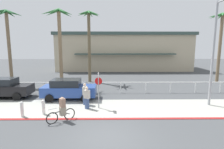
{
  "coord_description": "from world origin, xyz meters",
  "views": [
    {
      "loc": [
        0.14,
        -8.71,
        4.53
      ],
      "look_at": [
        0.32,
        6.0,
        2.16
      ],
      "focal_mm": 30.02,
      "sensor_mm": 36.0,
      "label": 1
    }
  ],
  "objects_px": {
    "stop_sign_bike_lane": "(99,85)",
    "cyclist_black_0": "(62,110)",
    "bollard_2": "(44,107)",
    "palm_tree_2": "(59,30)",
    "palm_tree_3": "(89,28)",
    "car_blue_1": "(69,89)",
    "palm_tree_4": "(221,30)",
    "streetlight_curb": "(215,48)",
    "bollard_1": "(22,109)",
    "pedestrian_1": "(87,99)",
    "car_black_0": "(4,88)",
    "palm_tree_1": "(7,28)",
    "pedestrian_0": "(85,95)"
  },
  "relations": [
    {
      "from": "stop_sign_bike_lane",
      "to": "cyclist_black_0",
      "type": "bearing_deg",
      "value": -132.03
    },
    {
      "from": "bollard_2",
      "to": "palm_tree_2",
      "type": "bearing_deg",
      "value": 96.06
    },
    {
      "from": "palm_tree_3",
      "to": "car_blue_1",
      "type": "height_order",
      "value": "palm_tree_3"
    },
    {
      "from": "bollard_2",
      "to": "palm_tree_2",
      "type": "distance_m",
      "value": 9.67
    },
    {
      "from": "palm_tree_2",
      "to": "palm_tree_4",
      "type": "distance_m",
      "value": 18.46
    },
    {
      "from": "streetlight_curb",
      "to": "stop_sign_bike_lane",
      "type": "bearing_deg",
      "value": -177.55
    },
    {
      "from": "bollard_1",
      "to": "pedestrian_1",
      "type": "relative_size",
      "value": 0.63
    },
    {
      "from": "car_black_0",
      "to": "bollard_2",
      "type": "bearing_deg",
      "value": -40.32
    },
    {
      "from": "bollard_1",
      "to": "palm_tree_1",
      "type": "relative_size",
      "value": 0.12
    },
    {
      "from": "car_blue_1",
      "to": "pedestrian_0",
      "type": "height_order",
      "value": "car_blue_1"
    },
    {
      "from": "palm_tree_1",
      "to": "palm_tree_4",
      "type": "relative_size",
      "value": 1.02
    },
    {
      "from": "stop_sign_bike_lane",
      "to": "pedestrian_1",
      "type": "relative_size",
      "value": 1.61
    },
    {
      "from": "bollard_2",
      "to": "palm_tree_4",
      "type": "relative_size",
      "value": 0.12
    },
    {
      "from": "bollard_2",
      "to": "pedestrian_0",
      "type": "xyz_separation_m",
      "value": [
        2.43,
        2.01,
        0.24
      ]
    },
    {
      "from": "palm_tree_4",
      "to": "car_black_0",
      "type": "height_order",
      "value": "palm_tree_4"
    },
    {
      "from": "palm_tree_4",
      "to": "palm_tree_3",
      "type": "bearing_deg",
      "value": 179.05
    },
    {
      "from": "palm_tree_4",
      "to": "car_blue_1",
      "type": "xyz_separation_m",
      "value": [
        -16.52,
        -7.15,
        -5.37
      ]
    },
    {
      "from": "bollard_2",
      "to": "car_black_0",
      "type": "height_order",
      "value": "car_black_0"
    },
    {
      "from": "bollard_2",
      "to": "palm_tree_3",
      "type": "distance_m",
      "value": 12.52
    },
    {
      "from": "palm_tree_4",
      "to": "pedestrian_1",
      "type": "height_order",
      "value": "palm_tree_4"
    },
    {
      "from": "palm_tree_4",
      "to": "car_blue_1",
      "type": "bearing_deg",
      "value": -156.59
    },
    {
      "from": "bollard_2",
      "to": "car_black_0",
      "type": "xyz_separation_m",
      "value": [
        -4.72,
        4.0,
        0.35
      ]
    },
    {
      "from": "palm_tree_3",
      "to": "car_blue_1",
      "type": "relative_size",
      "value": 1.91
    },
    {
      "from": "car_black_0",
      "to": "pedestrian_1",
      "type": "xyz_separation_m",
      "value": [
        7.41,
        -2.92,
        -0.14
      ]
    },
    {
      "from": "palm_tree_3",
      "to": "cyclist_black_0",
      "type": "xyz_separation_m",
      "value": [
        -0.41,
        -11.96,
        -5.71
      ]
    },
    {
      "from": "cyclist_black_0",
      "to": "pedestrian_0",
      "type": "relative_size",
      "value": 0.91
    },
    {
      "from": "cyclist_black_0",
      "to": "palm_tree_1",
      "type": "bearing_deg",
      "value": 128.28
    },
    {
      "from": "palm_tree_2",
      "to": "palm_tree_4",
      "type": "relative_size",
      "value": 0.99
    },
    {
      "from": "pedestrian_0",
      "to": "pedestrian_1",
      "type": "xyz_separation_m",
      "value": [
        0.26,
        -0.93,
        -0.03
      ]
    },
    {
      "from": "streetlight_curb",
      "to": "pedestrian_1",
      "type": "relative_size",
      "value": 4.7
    },
    {
      "from": "palm_tree_2",
      "to": "car_black_0",
      "type": "bearing_deg",
      "value": -134.66
    },
    {
      "from": "palm_tree_4",
      "to": "cyclist_black_0",
      "type": "height_order",
      "value": "palm_tree_4"
    },
    {
      "from": "streetlight_curb",
      "to": "palm_tree_1",
      "type": "distance_m",
      "value": 20.63
    },
    {
      "from": "palm_tree_2",
      "to": "car_black_0",
      "type": "relative_size",
      "value": 1.84
    },
    {
      "from": "cyclist_black_0",
      "to": "bollard_2",
      "type": "bearing_deg",
      "value": 143.92
    },
    {
      "from": "bollard_2",
      "to": "palm_tree_2",
      "type": "height_order",
      "value": "palm_tree_2"
    },
    {
      "from": "car_blue_1",
      "to": "pedestrian_0",
      "type": "xyz_separation_m",
      "value": [
        1.54,
        -1.46,
        -0.11
      ]
    },
    {
      "from": "stop_sign_bike_lane",
      "to": "car_blue_1",
      "type": "relative_size",
      "value": 0.58
    },
    {
      "from": "car_blue_1",
      "to": "pedestrian_1",
      "type": "height_order",
      "value": "car_blue_1"
    },
    {
      "from": "bollard_1",
      "to": "cyclist_black_0",
      "type": "relative_size",
      "value": 0.67
    },
    {
      "from": "palm_tree_3",
      "to": "car_black_0",
      "type": "height_order",
      "value": "palm_tree_3"
    },
    {
      "from": "car_blue_1",
      "to": "palm_tree_2",
      "type": "bearing_deg",
      "value": 111.31
    },
    {
      "from": "palm_tree_3",
      "to": "pedestrian_1",
      "type": "distance_m",
      "value": 11.35
    },
    {
      "from": "streetlight_curb",
      "to": "pedestrian_1",
      "type": "bearing_deg",
      "value": -177.09
    },
    {
      "from": "palm_tree_4",
      "to": "pedestrian_0",
      "type": "height_order",
      "value": "palm_tree_4"
    },
    {
      "from": "stop_sign_bike_lane",
      "to": "car_black_0",
      "type": "xyz_separation_m",
      "value": [
        -8.23,
        2.81,
        -0.81
      ]
    },
    {
      "from": "palm_tree_2",
      "to": "car_blue_1",
      "type": "height_order",
      "value": "palm_tree_2"
    },
    {
      "from": "palm_tree_2",
      "to": "car_black_0",
      "type": "xyz_separation_m",
      "value": [
        -3.87,
        -3.92,
        -5.13
      ]
    },
    {
      "from": "palm_tree_3",
      "to": "streetlight_curb",
      "type": "bearing_deg",
      "value": -43.3
    },
    {
      "from": "streetlight_curb",
      "to": "pedestrian_1",
      "type": "xyz_separation_m",
      "value": [
        -9.09,
        -0.46,
        -3.55
      ]
    }
  ]
}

